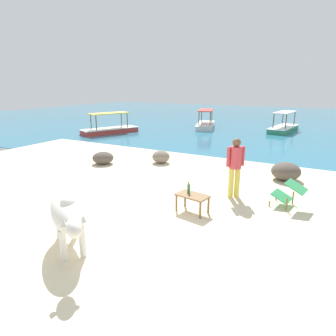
{
  "coord_description": "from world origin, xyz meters",
  "views": [
    {
      "loc": [
        4.09,
        -4.46,
        2.98
      ],
      "look_at": [
        0.05,
        3.0,
        0.55
      ],
      "focal_mm": 30.93,
      "sensor_mm": 36.0,
      "label": 1
    }
  ],
  "objects_px": {
    "bottle": "(189,188)",
    "boat_green": "(283,127)",
    "low_bench_table": "(192,198)",
    "boat_red": "(110,129)",
    "person_standing": "(235,163)",
    "cow": "(68,212)",
    "deck_chair_far": "(289,192)",
    "boat_white": "(205,124)"
  },
  "relations": [
    {
      "from": "bottle",
      "to": "boat_green",
      "type": "relative_size",
      "value": 0.08
    },
    {
      "from": "low_bench_table",
      "to": "boat_green",
      "type": "relative_size",
      "value": 0.22
    },
    {
      "from": "boat_green",
      "to": "boat_red",
      "type": "relative_size",
      "value": 0.99
    },
    {
      "from": "bottle",
      "to": "person_standing",
      "type": "distance_m",
      "value": 1.6
    },
    {
      "from": "boat_red",
      "to": "person_standing",
      "type": "bearing_deg",
      "value": -101.66
    },
    {
      "from": "boat_green",
      "to": "person_standing",
      "type": "bearing_deg",
      "value": -170.61
    },
    {
      "from": "bottle",
      "to": "person_standing",
      "type": "bearing_deg",
      "value": 62.12
    },
    {
      "from": "low_bench_table",
      "to": "boat_green",
      "type": "xyz_separation_m",
      "value": [
        0.14,
        14.72,
        -0.12
      ]
    },
    {
      "from": "cow",
      "to": "boat_green",
      "type": "distance_m",
      "value": 17.34
    },
    {
      "from": "bottle",
      "to": "person_standing",
      "type": "xyz_separation_m",
      "value": [
        0.72,
        1.37,
        0.39
      ]
    },
    {
      "from": "deck_chair_far",
      "to": "person_standing",
      "type": "relative_size",
      "value": 0.52
    },
    {
      "from": "person_standing",
      "to": "boat_white",
      "type": "distance_m",
      "value": 13.64
    },
    {
      "from": "boat_white",
      "to": "boat_green",
      "type": "bearing_deg",
      "value": 82.39
    },
    {
      "from": "deck_chair_far",
      "to": "bottle",
      "type": "bearing_deg",
      "value": 42.55
    },
    {
      "from": "cow",
      "to": "low_bench_table",
      "type": "bearing_deg",
      "value": 99.11
    },
    {
      "from": "deck_chair_far",
      "to": "boat_green",
      "type": "xyz_separation_m",
      "value": [
        -1.84,
        13.29,
        -0.13
      ]
    },
    {
      "from": "deck_chair_far",
      "to": "boat_red",
      "type": "xyz_separation_m",
      "value": [
        -11.56,
        7.18,
        -0.13
      ]
    },
    {
      "from": "cow",
      "to": "boat_red",
      "type": "distance_m",
      "value": 13.88
    },
    {
      "from": "person_standing",
      "to": "boat_red",
      "type": "relative_size",
      "value": 0.42
    },
    {
      "from": "deck_chair_far",
      "to": "boat_green",
      "type": "relative_size",
      "value": 0.22
    },
    {
      "from": "deck_chair_far",
      "to": "boat_white",
      "type": "height_order",
      "value": "boat_white"
    },
    {
      "from": "low_bench_table",
      "to": "bottle",
      "type": "distance_m",
      "value": 0.25
    },
    {
      "from": "deck_chair_far",
      "to": "boat_green",
      "type": "bearing_deg",
      "value": -72.35
    },
    {
      "from": "boat_green",
      "to": "boat_red",
      "type": "bearing_deg",
      "value": 129.59
    },
    {
      "from": "deck_chair_far",
      "to": "low_bench_table",
      "type": "bearing_deg",
      "value": 45.72
    },
    {
      "from": "person_standing",
      "to": "boat_red",
      "type": "xyz_separation_m",
      "value": [
        -10.17,
        7.17,
        -0.7
      ]
    },
    {
      "from": "person_standing",
      "to": "cow",
      "type": "bearing_deg",
      "value": 112.85
    },
    {
      "from": "bottle",
      "to": "deck_chair_far",
      "type": "height_order",
      "value": "bottle"
    },
    {
      "from": "cow",
      "to": "low_bench_table",
      "type": "relative_size",
      "value": 2.21
    },
    {
      "from": "cow",
      "to": "deck_chair_far",
      "type": "height_order",
      "value": "cow"
    },
    {
      "from": "bottle",
      "to": "boat_green",
      "type": "xyz_separation_m",
      "value": [
        0.27,
        14.65,
        -0.31
      ]
    },
    {
      "from": "deck_chair_far",
      "to": "boat_white",
      "type": "distance_m",
      "value": 14.26
    },
    {
      "from": "deck_chair_far",
      "to": "boat_red",
      "type": "bearing_deg",
      "value": -22.06
    },
    {
      "from": "cow",
      "to": "person_standing",
      "type": "distance_m",
      "value": 4.44
    },
    {
      "from": "boat_green",
      "to": "boat_white",
      "type": "xyz_separation_m",
      "value": [
        -5.21,
        -0.89,
        0.0
      ]
    },
    {
      "from": "boat_red",
      "to": "bottle",
      "type": "bearing_deg",
      "value": -108.59
    },
    {
      "from": "deck_chair_far",
      "to": "boat_green",
      "type": "height_order",
      "value": "boat_green"
    },
    {
      "from": "bottle",
      "to": "deck_chair_far",
      "type": "xyz_separation_m",
      "value": [
        2.11,
        1.36,
        -0.17
      ]
    },
    {
      "from": "boat_green",
      "to": "boat_white",
      "type": "relative_size",
      "value": 0.98
    },
    {
      "from": "low_bench_table",
      "to": "boat_green",
      "type": "distance_m",
      "value": 14.72
    },
    {
      "from": "person_standing",
      "to": "boat_green",
      "type": "xyz_separation_m",
      "value": [
        -0.45,
        13.28,
        -0.7
      ]
    },
    {
      "from": "bottle",
      "to": "boat_white",
      "type": "height_order",
      "value": "boat_white"
    }
  ]
}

